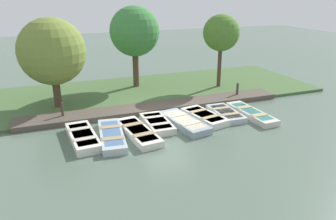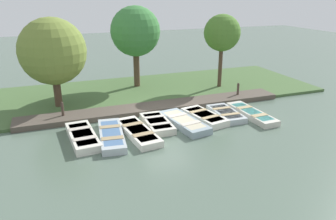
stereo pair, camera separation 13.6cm
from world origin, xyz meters
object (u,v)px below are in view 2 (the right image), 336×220
rowboat_2 (138,132)px  rowboat_5 (204,117)px  park_tree_left (135,32)px  rowboat_0 (83,137)px  rowboat_1 (111,135)px  rowboat_6 (226,114)px  mooring_post_far (238,91)px  rowboat_4 (184,122)px  park_tree_far_left (53,52)px  park_tree_center (222,33)px  rowboat_3 (157,123)px  rowboat_7 (252,114)px  mooring_post_near (63,111)px

rowboat_2 → rowboat_5: (-0.65, 3.87, 0.02)m
rowboat_5 → park_tree_left: (-7.17, -1.74, 3.76)m
rowboat_0 → rowboat_1: bearing=73.9°
rowboat_5 → park_tree_left: bearing=-177.1°
rowboat_6 → mooring_post_far: mooring_post_far is taller
rowboat_4 → park_tree_left: bearing=173.9°
rowboat_2 → park_tree_left: (-7.82, 2.13, 3.78)m
park_tree_left → rowboat_4: bearing=3.2°
park_tree_far_left → park_tree_center: size_ratio=1.02×
park_tree_left → park_tree_center: (2.11, 5.44, -0.09)m
park_tree_far_left → rowboat_4: bearing=49.8°
rowboat_4 → rowboat_1: bearing=-95.0°
rowboat_3 → mooring_post_far: size_ratio=2.55×
rowboat_6 → mooring_post_far: 3.42m
rowboat_4 → mooring_post_far: 5.77m
rowboat_5 → rowboat_7: size_ratio=0.83×
rowboat_3 → mooring_post_far: bearing=113.3°
mooring_post_near → rowboat_2: bearing=44.9°
rowboat_1 → rowboat_7: bearing=97.8°
rowboat_0 → rowboat_7: bearing=85.4°
rowboat_2 → rowboat_3: size_ratio=1.35×
park_tree_center → park_tree_far_left: bearing=-87.8°
rowboat_2 → rowboat_6: (-0.72, 5.23, -0.00)m
rowboat_3 → rowboat_5: rowboat_5 is taller
rowboat_6 → park_tree_far_left: park_tree_far_left is taller
rowboat_4 → rowboat_7: rowboat_4 is taller
rowboat_1 → rowboat_2: rowboat_1 is taller
rowboat_1 → rowboat_2: size_ratio=1.00×
rowboat_6 → rowboat_7: bearing=70.9°
mooring_post_near → mooring_post_far: bearing=90.0°
rowboat_6 → park_tree_far_left: (-4.58, -8.55, 3.20)m
rowboat_2 → rowboat_6: rowboat_2 is taller
rowboat_7 → mooring_post_near: size_ratio=3.43×
rowboat_0 → rowboat_1: 1.32m
rowboat_2 → rowboat_4: (-0.34, 2.55, 0.02)m
rowboat_0 → rowboat_5: 6.43m
rowboat_3 → rowboat_6: (-0.04, 4.02, -0.02)m
rowboat_4 → park_tree_far_left: bearing=-139.5°
rowboat_0 → park_tree_far_left: (-4.98, -0.77, 3.17)m
rowboat_0 → rowboat_5: (-0.33, 6.42, -0.01)m
rowboat_6 → park_tree_center: park_tree_center is taller
rowboat_0 → park_tree_center: size_ratio=0.64×
rowboat_7 → rowboat_6: bearing=-113.1°
park_tree_center → rowboat_1: bearing=-57.3°
rowboat_1 → rowboat_0: bearing=-95.6°
rowboat_2 → mooring_post_near: 4.57m
mooring_post_near → park_tree_far_left: park_tree_far_left is taller
rowboat_0 → mooring_post_far: size_ratio=3.13×
rowboat_0 → park_tree_left: bearing=144.1°
rowboat_5 → rowboat_6: 1.36m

